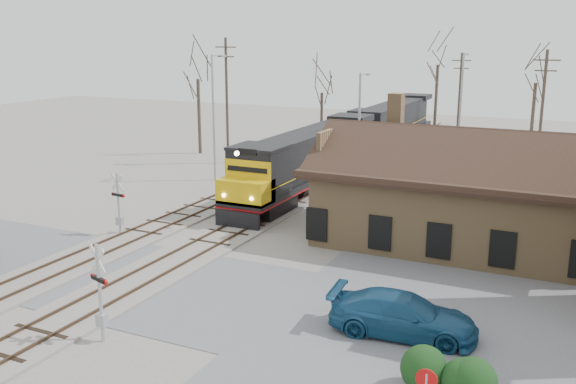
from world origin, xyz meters
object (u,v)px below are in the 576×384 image
(locomotive_trailing, at_px, (391,124))
(parked_car, at_px, (403,315))
(locomotive_lead, at_px, (305,160))
(depot, at_px, (456,200))

(locomotive_trailing, distance_m, parked_car, 41.86)
(locomotive_lead, bearing_deg, depot, -29.43)
(locomotive_lead, distance_m, locomotive_trailing, 21.04)
(depot, relative_size, locomotive_trailing, 0.73)
(locomotive_trailing, bearing_deg, depot, -66.67)
(depot, height_order, parked_car, depot)
(depot, height_order, locomotive_trailing, depot)
(locomotive_lead, relative_size, parked_car, 3.71)
(locomotive_trailing, bearing_deg, parked_car, -72.64)
(locomotive_lead, height_order, parked_car, locomotive_lead)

